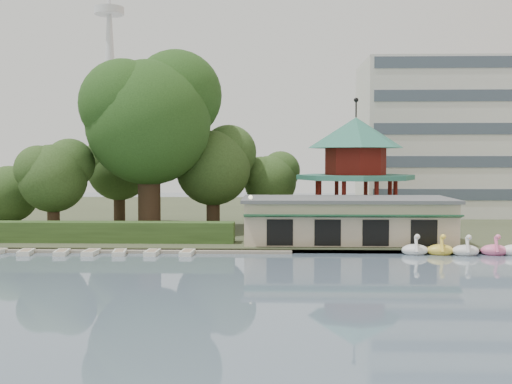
{
  "coord_description": "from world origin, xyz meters",
  "views": [
    {
      "loc": [
        3.73,
        -35.49,
        7.8
      ],
      "look_at": [
        2.0,
        18.0,
        5.0
      ],
      "focal_mm": 45.0,
      "sensor_mm": 36.0,
      "label": 1
    }
  ],
  "objects_px": {
    "boathouse": "(347,219)",
    "pavilion": "(356,162)",
    "big_tree": "(151,113)",
    "dock": "(88,251)"
  },
  "relations": [
    {
      "from": "boathouse",
      "to": "big_tree",
      "type": "xyz_separation_m",
      "value": [
        -18.83,
        6.23,
        9.92
      ]
    },
    {
      "from": "pavilion",
      "to": "big_tree",
      "type": "distance_m",
      "value": 21.71
    },
    {
      "from": "boathouse",
      "to": "big_tree",
      "type": "height_order",
      "value": "big_tree"
    },
    {
      "from": "dock",
      "to": "big_tree",
      "type": "xyz_separation_m",
      "value": [
        3.17,
        11.0,
        12.17
      ]
    },
    {
      "from": "dock",
      "to": "boathouse",
      "type": "bearing_deg",
      "value": 12.24
    },
    {
      "from": "boathouse",
      "to": "pavilion",
      "type": "bearing_deg",
      "value": 78.72
    },
    {
      "from": "big_tree",
      "to": "boathouse",
      "type": "bearing_deg",
      "value": -18.3
    },
    {
      "from": "dock",
      "to": "boathouse",
      "type": "xyz_separation_m",
      "value": [
        22.0,
        4.77,
        2.25
      ]
    },
    {
      "from": "pavilion",
      "to": "big_tree",
      "type": "bearing_deg",
      "value": -169.67
    },
    {
      "from": "big_tree",
      "to": "pavilion",
      "type": "bearing_deg",
      "value": 10.33
    }
  ]
}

